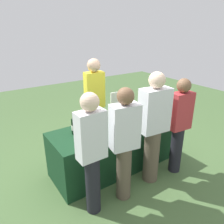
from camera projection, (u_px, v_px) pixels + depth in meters
name	position (u px, v px, depth m)	size (l,w,h in m)	color
ground_plane	(112.00, 166.00, 3.80)	(12.00, 12.00, 0.00)	#476638
tasting_table	(112.00, 147.00, 3.66)	(1.99, 0.79, 0.76)	#14381E
wine_bottle_0	(74.00, 126.00, 3.24)	(0.07, 0.07, 0.34)	black
wine_bottle_1	(129.00, 111.00, 3.88)	(0.07, 0.07, 0.30)	black
wine_bottle_2	(138.00, 109.00, 3.91)	(0.08, 0.08, 0.33)	black
wine_bottle_3	(141.00, 107.00, 3.99)	(0.08, 0.08, 0.34)	black
wine_glass_0	(87.00, 132.00, 3.10)	(0.07, 0.07, 0.14)	silver
wine_glass_1	(130.00, 119.00, 3.55)	(0.08, 0.08, 0.15)	silver
wine_glass_2	(141.00, 118.00, 3.58)	(0.07, 0.07, 0.15)	silver
wine_glass_3	(143.00, 115.00, 3.71)	(0.07, 0.07, 0.14)	silver
server_pouring	(95.00, 101.00, 4.02)	(0.36, 0.23, 1.74)	black
guest_0	(92.00, 151.00, 2.58)	(0.34, 0.22, 1.61)	black
guest_1	(124.00, 142.00, 2.82)	(0.40, 0.26, 1.59)	brown
guest_2	(154.00, 126.00, 3.16)	(0.45, 0.28, 1.70)	brown
guest_3	(179.00, 123.00, 3.39)	(0.36, 0.22, 1.56)	black
menu_board	(120.00, 112.00, 4.90)	(0.48, 0.03, 0.94)	white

